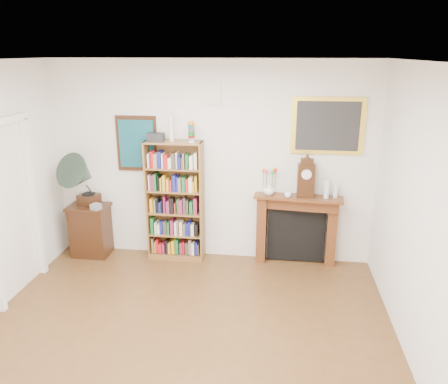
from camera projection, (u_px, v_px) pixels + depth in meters
name	position (u px, v px, depth m)	size (l,w,h in m)	color
room	(166.00, 234.00, 3.72)	(4.51, 5.01, 2.81)	#533219
door_casing	(11.00, 195.00, 5.16)	(0.08, 1.02, 2.17)	white
teal_poster	(137.00, 144.00, 6.11)	(0.58, 0.04, 0.78)	black
small_picture	(210.00, 94.00, 5.77)	(0.26, 0.04, 0.30)	white
gilt_painting	(328.00, 126.00, 5.70)	(0.95, 0.04, 0.75)	gold
bookshelf	(175.00, 195.00, 6.12)	(0.79, 0.29, 1.98)	brown
side_cabinet	(91.00, 230.00, 6.39)	(0.56, 0.41, 0.77)	black
fireplace	(297.00, 224.00, 6.10)	(1.21, 0.39, 1.01)	#482110
gramophone	(82.00, 176.00, 6.05)	(0.66, 0.74, 0.82)	black
cd_stack	(96.00, 207.00, 6.11)	(0.12, 0.12, 0.08)	#A2A2AD
mantel_clock	(306.00, 179.00, 5.83)	(0.23, 0.14, 0.52)	black
flower_vase	(269.00, 189.00, 5.96)	(0.15, 0.15, 0.16)	white
teacup	(288.00, 195.00, 5.87)	(0.09, 0.09, 0.07)	white
bottle_left	(327.00, 189.00, 5.82)	(0.07, 0.07, 0.24)	silver
bottle_right	(336.00, 190.00, 5.85)	(0.06, 0.06, 0.20)	silver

